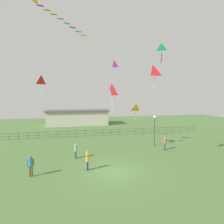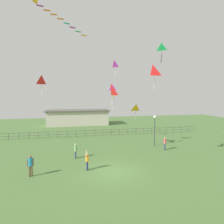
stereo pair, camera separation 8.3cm
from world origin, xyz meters
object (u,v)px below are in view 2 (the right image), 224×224
(kite_4, at_px, (161,47))
(person_3, at_px, (30,164))
(person_1, at_px, (165,143))
(kite_3, at_px, (111,91))
(streamer_kite, at_px, (40,2))
(kite_5, at_px, (153,72))
(kite_0, at_px, (136,108))
(person_2, at_px, (76,150))
(kite_6, at_px, (112,88))
(lamppost, at_px, (155,124))
(kite_1, at_px, (114,64))
(person_0, at_px, (87,160))
(kite_2, at_px, (42,80))

(kite_4, bearing_deg, person_3, -150.11)
(person_1, distance_m, person_3, 14.48)
(kite_3, height_order, streamer_kite, streamer_kite)
(person_1, height_order, kite_5, kite_5)
(person_1, xyz_separation_m, kite_0, (-2.84, 2.10, 3.93))
(person_2, xyz_separation_m, streamer_kite, (-2.80, -0.79, 13.65))
(streamer_kite, bearing_deg, person_2, 15.79)
(kite_6, bearing_deg, kite_4, -5.85)
(person_3, bearing_deg, person_1, 17.89)
(lamppost, height_order, person_1, lamppost)
(lamppost, height_order, kite_1, kite_1)
(streamer_kite, bearing_deg, kite_3, 16.54)
(person_3, bearing_deg, person_2, 45.89)
(person_0, bearing_deg, person_3, -175.55)
(person_0, distance_m, kite_6, 11.88)
(person_3, relative_size, kite_1, 0.81)
(kite_6, bearing_deg, kite_5, -75.40)
(kite_6, bearing_deg, streamer_kite, -139.65)
(lamppost, height_order, person_3, lamppost)
(person_1, xyz_separation_m, person_2, (-10.28, -0.84, 0.01))
(person_2, distance_m, kite_0, 8.91)
(lamppost, bearing_deg, streamer_kite, -164.72)
(person_1, bearing_deg, kite_1, 117.78)
(person_0, distance_m, kite_0, 9.79)
(person_3, distance_m, kite_1, 18.76)
(kite_1, height_order, kite_2, kite_1)
(kite_2, bearing_deg, person_1, -27.65)
(kite_1, distance_m, kite_6, 5.01)
(lamppost, distance_m, kite_6, 7.34)
(person_3, bearing_deg, kite_5, 6.39)
(person_1, relative_size, kite_6, 0.79)
(person_0, relative_size, streamer_kite, 0.36)
(kite_2, bearing_deg, streamer_kite, -80.38)
(kite_3, bearing_deg, person_1, -3.16)
(person_0, bearing_deg, streamer_kite, 146.53)
(kite_5, distance_m, streamer_kite, 11.71)
(lamppost, xyz_separation_m, person_1, (0.48, -1.81, -2.01))
(person_0, height_order, kite_3, kite_3)
(person_2, relative_size, kite_0, 0.80)
(kite_4, bearing_deg, kite_3, -153.30)
(person_1, distance_m, kite_2, 18.21)
(streamer_kite, bearing_deg, kite_1, 48.32)
(kite_0, distance_m, kite_1, 8.91)
(person_3, xyz_separation_m, kite_6, (8.47, 9.42, 6.42))
(kite_5, xyz_separation_m, kite_6, (-2.14, 8.23, -1.10))
(person_1, distance_m, kite_0, 5.28)
(person_0, relative_size, person_2, 1.18)
(kite_2, bearing_deg, lamppost, -22.48)
(person_1, bearing_deg, kite_0, 143.51)
(person_3, distance_m, kite_4, 21.18)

